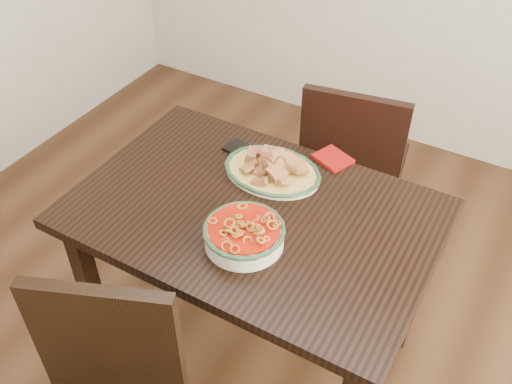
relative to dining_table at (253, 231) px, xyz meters
The scene contains 7 objects.
floor 0.65m from the dining_table, 147.56° to the right, with size 3.50×3.50×0.00m, color #361F11.
dining_table is the anchor object (origin of this frame).
chair_far 0.73m from the dining_table, 83.30° to the left, with size 0.48×0.48×0.89m.
fish_plate 0.24m from the dining_table, 99.98° to the left, with size 0.35×0.27×0.11m.
noodle_bowl 0.21m from the dining_table, 69.88° to the right, with size 0.25×0.25×0.08m.
smartphone 0.33m from the dining_table, 125.47° to the left, with size 0.16×0.08×0.01m, color black.
napkin 0.40m from the dining_table, 72.49° to the left, with size 0.12×0.10×0.01m, color #990D0B.
Camera 1 is at (0.74, -1.15, 2.01)m, focal length 40.00 mm.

